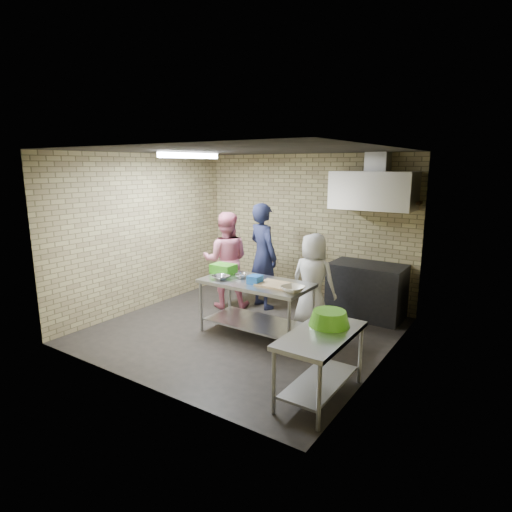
{
  "coord_description": "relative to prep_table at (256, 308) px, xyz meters",
  "views": [
    {
      "loc": [
        3.55,
        -4.97,
        2.49
      ],
      "look_at": [
        0.1,
        0.2,
        1.15
      ],
      "focal_mm": 29.52,
      "sensor_mm": 36.0,
      "label": 1
    }
  ],
  "objects": [
    {
      "name": "ceiling",
      "position": [
        -0.23,
        -0.0,
        2.29
      ],
      "size": [
        4.2,
        4.2,
        0.0
      ],
      "primitive_type": "plane",
      "rotation": [
        3.14,
        0.0,
        0.0
      ],
      "color": "black",
      "rests_on": "ground"
    },
    {
      "name": "ceramic_bowl",
      "position": [
        0.7,
        -0.15,
        0.45
      ],
      "size": [
        0.37,
        0.37,
        0.08
      ],
      "primitive_type": "imported",
      "rotation": [
        0.0,
        0.0,
        -0.2
      ],
      "color": "beige",
      "rests_on": "prep_table"
    },
    {
      "name": "bottle_green",
      "position": [
        1.57,
        1.89,
        1.61
      ],
      "size": [
        0.06,
        0.06,
        0.15
      ],
      "primitive_type": "cylinder",
      "color": "green",
      "rests_on": "wall_shelf"
    },
    {
      "name": "side_counter",
      "position": [
        1.57,
        -1.1,
        -0.03
      ],
      "size": [
        0.6,
        1.2,
        0.75
      ],
      "primitive_type": "cube",
      "color": "silver",
      "rests_on": "floor"
    },
    {
      "name": "woman_white",
      "position": [
        0.56,
        0.76,
        0.33
      ],
      "size": [
        0.74,
        0.49,
        1.48
      ],
      "primitive_type": "imported",
      "rotation": [
        0.0,
        0.0,
        3.16
      ],
      "color": "silver",
      "rests_on": "floor"
    },
    {
      "name": "mixing_bowl_a",
      "position": [
        -0.5,
        -0.2,
        0.44
      ],
      "size": [
        0.3,
        0.3,
        0.06
      ],
      "primitive_type": "imported",
      "rotation": [
        0.0,
        0.0,
        -0.2
      ],
      "color": "#B3B5BA",
      "rests_on": "prep_table"
    },
    {
      "name": "hood_duct",
      "position": [
        1.12,
        1.85,
        2.14
      ],
      "size": [
        0.35,
        0.3,
        0.3
      ],
      "primitive_type": "cube",
      "color": "#A5A8AD",
      "rests_on": "back_wall"
    },
    {
      "name": "cutting_board",
      "position": [
        0.35,
        -0.02,
        0.42
      ],
      "size": [
        0.5,
        0.38,
        0.03
      ],
      "primitive_type": "cube",
      "color": "#DAB67D",
      "rests_on": "prep_table"
    },
    {
      "name": "green_basin",
      "position": [
        1.55,
        -0.85,
        0.43
      ],
      "size": [
        0.46,
        0.46,
        0.17
      ],
      "primitive_type": null,
      "color": "#59C626",
      "rests_on": "side_counter"
    },
    {
      "name": "woman_pink",
      "position": [
        -1.15,
        0.77,
        0.44
      ],
      "size": [
        1.04,
        0.99,
        1.7
      ],
      "primitive_type": "imported",
      "rotation": [
        0.0,
        0.0,
        3.7
      ],
      "color": "pink",
      "rests_on": "floor"
    },
    {
      "name": "back_wall",
      "position": [
        -0.23,
        2.0,
        0.94
      ],
      "size": [
        4.2,
        0.06,
        2.7
      ],
      "primitive_type": "cube",
      "color": "tan",
      "rests_on": "ground"
    },
    {
      "name": "fluorescent_fixture",
      "position": [
        -1.23,
        -0.0,
        2.23
      ],
      "size": [
        0.1,
        1.25,
        0.08
      ],
      "primitive_type": "cube",
      "color": "white",
      "rests_on": "ceiling"
    },
    {
      "name": "range_hood",
      "position": [
        1.12,
        1.7,
        1.69
      ],
      "size": [
        1.3,
        0.6,
        0.6
      ],
      "primitive_type": "cube",
      "color": "silver",
      "rests_on": "back_wall"
    },
    {
      "name": "prep_table",
      "position": [
        0.0,
        0.0,
        0.0
      ],
      "size": [
        1.64,
        0.82,
        0.82
      ],
      "primitive_type": "cube",
      "color": "#B9BBC0",
      "rests_on": "floor"
    },
    {
      "name": "man_navy",
      "position": [
        -0.59,
        1.11,
        0.52
      ],
      "size": [
        0.8,
        0.68,
        1.86
      ],
      "primitive_type": "imported",
      "rotation": [
        0.0,
        0.0,
        2.72
      ],
      "color": "black",
      "rests_on": "floor"
    },
    {
      "name": "blue_tub",
      "position": [
        0.05,
        -0.1,
        0.47
      ],
      "size": [
        0.18,
        0.18,
        0.12
      ],
      "primitive_type": "cube",
      "color": "blue",
      "rests_on": "prep_table"
    },
    {
      "name": "mixing_bowl_b",
      "position": [
        -0.3,
        0.05,
        0.44
      ],
      "size": [
        0.23,
        0.23,
        0.06
      ],
      "primitive_type": "imported",
      "rotation": [
        0.0,
        0.0,
        -0.2
      ],
      "color": "silver",
      "rests_on": "prep_table"
    },
    {
      "name": "right_wall",
      "position": [
        1.87,
        -0.0,
        0.94
      ],
      "size": [
        0.06,
        4.0,
        2.7
      ],
      "primitive_type": "cube",
      "color": "tan",
      "rests_on": "ground"
    },
    {
      "name": "floor",
      "position": [
        -0.23,
        -0.0,
        -0.41
      ],
      "size": [
        4.2,
        4.2,
        0.0
      ],
      "primitive_type": "plane",
      "color": "black",
      "rests_on": "ground"
    },
    {
      "name": "stove",
      "position": [
        1.12,
        1.65,
        0.04
      ],
      "size": [
        1.2,
        0.7,
        0.9
      ],
      "primitive_type": "cube",
      "color": "black",
      "rests_on": "floor"
    },
    {
      "name": "front_wall",
      "position": [
        -0.23,
        -2.0,
        0.94
      ],
      "size": [
        4.2,
        0.06,
        2.7
      ],
      "primitive_type": "cube",
      "color": "tan",
      "rests_on": "ground"
    },
    {
      "name": "wall_shelf",
      "position": [
        1.42,
        1.89,
        1.51
      ],
      "size": [
        0.8,
        0.2,
        0.04
      ],
      "primitive_type": "cube",
      "color": "#3F2B19",
      "rests_on": "back_wall"
    },
    {
      "name": "bottle_red",
      "position": [
        1.17,
        1.89,
        1.62
      ],
      "size": [
        0.07,
        0.07,
        0.18
      ],
      "primitive_type": "cylinder",
      "color": "#B22619",
      "rests_on": "wall_shelf"
    },
    {
      "name": "left_wall",
      "position": [
        -2.33,
        -0.0,
        0.94
      ],
      "size": [
        0.06,
        4.0,
        2.7
      ],
      "primitive_type": "cube",
      "color": "tan",
      "rests_on": "ground"
    },
    {
      "name": "green_crate",
      "position": [
        -0.7,
        0.12,
        0.48
      ],
      "size": [
        0.36,
        0.27,
        0.15
      ],
      "primitive_type": "cube",
      "color": "green",
      "rests_on": "prep_table"
    }
  ]
}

